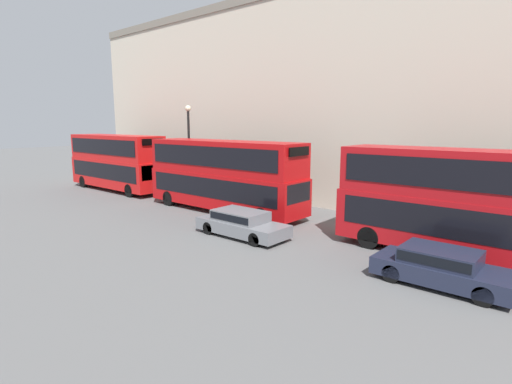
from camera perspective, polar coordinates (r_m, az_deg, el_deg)
The scene contains 6 objects.
bus_leading at distance 17.99m, azimuth 29.41°, elevation -1.22°, with size 2.59×11.27×4.48m.
bus_second_in_queue at distance 24.94m, azimuth -4.69°, elevation 2.72°, with size 2.59×11.41×4.45m.
bus_third_in_queue at distance 34.87m, azimuth -19.33°, elevation 4.31°, with size 2.59×10.40×4.55m.
car_dark_sedan at distance 15.27m, azimuth 24.96°, elevation -9.56°, with size 1.89×4.47×1.29m.
car_hatchback at distance 19.68m, azimuth -2.09°, elevation -4.39°, with size 1.86×4.79×1.28m.
street_lamp at distance 30.44m, azimuth -9.56°, elevation 7.17°, with size 0.44×0.44×6.80m.
Camera 1 is at (-15.83, 1.73, 5.53)m, focal length 28.00 mm.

